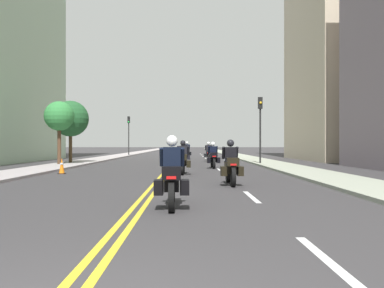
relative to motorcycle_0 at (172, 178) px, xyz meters
The scene contains 18 objects.
ground_plane 41.84m from the motorcycle_0, 91.04° to the left, with size 264.00×264.00×0.00m, color #343234.
sidewalk_left 42.53m from the motorcycle_0, 100.45° to the left, with size 2.52×144.00×0.12m, color #A29999.
sidewalk_right 42.29m from the motorcycle_0, 81.57° to the left, with size 2.52×144.00×0.12m, color #9CA28F.
centreline_yellow_inner 41.84m from the motorcycle_0, 91.20° to the left, with size 0.12×132.00×0.01m, color yellow.
centreline_yellow_outer 41.83m from the motorcycle_0, 90.87° to the left, with size 0.12×132.00×0.01m, color yellow.
lane_dashes_white 22.93m from the motorcycle_0, 84.77° to the left, with size 0.14×56.40×0.01m.
motorcycle_0 is the anchor object (origin of this frame).
motorcycle_1 5.31m from the motorcycle_0, 69.52° to the left, with size 0.76×2.25×1.60m.
motorcycle_2 10.12m from the motorcycle_0, 89.39° to the left, with size 0.77×2.23×1.62m.
motorcycle_3 14.90m from the motorcycle_0, 82.92° to the left, with size 0.77×2.12×1.57m.
motorcycle_4 19.88m from the motorcycle_0, 89.71° to the left, with size 0.76×2.15×1.63m.
motorcycle_5 24.62m from the motorcycle_0, 85.25° to the left, with size 0.78×2.14×1.63m.
motorcycle_6 30.08m from the motorcycle_0, 89.55° to the left, with size 0.78×2.15×1.68m.
traffic_cone_0 11.87m from the motorcycle_0, 118.94° to the left, with size 0.33×0.33×0.77m.
traffic_light_near 19.64m from the motorcycle_0, 74.08° to the left, with size 0.28×0.38×4.68m.
traffic_light_far 40.38m from the motorcycle_0, 99.79° to the left, with size 0.28×0.38×4.77m.
street_tree_0 19.53m from the motorcycle_0, 114.92° to the left, with size 1.95×1.95×4.27m.
street_tree_1 21.50m from the motorcycle_0, 112.19° to the left, with size 2.57×2.57×4.53m.
Camera 1 is at (1.14, -2.98, 1.44)m, focal length 37.84 mm.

